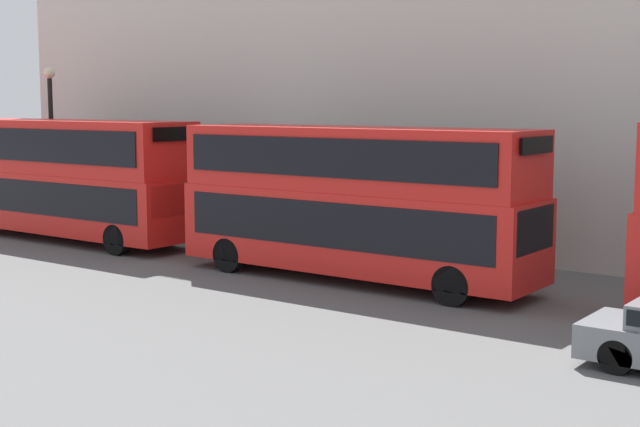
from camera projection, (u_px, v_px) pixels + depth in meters
The scene contains 4 objects.
bus_second_in_queue at pixel (355, 197), 24.18m from camera, with size 2.59×10.43×4.21m.
bus_third_in_queue at pixel (68, 174), 31.42m from camera, with size 2.59×10.81×4.25m.
street_lamp at pixel (51, 128), 34.51m from camera, with size 0.44×0.44×6.22m.
pedestrian at pixel (316, 231), 28.78m from camera, with size 0.36×0.36×1.63m.
Camera 1 is at (-18.30, 6.10, 4.88)m, focal length 50.00 mm.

